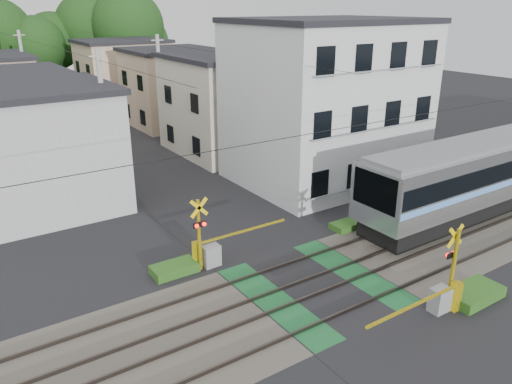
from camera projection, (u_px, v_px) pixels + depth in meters
ground at (316, 286)px, 18.84m from camera, size 120.00×120.00×0.00m
track_bed at (316, 285)px, 18.82m from camera, size 120.00×120.00×0.14m
crossing_signal_near at (444, 293)px, 17.09m from camera, size 4.74×0.65×3.09m
crossing_signal_far at (208, 250)px, 20.08m from camera, size 4.74×0.65×3.09m
apartment_block at (326, 102)px, 28.99m from camera, size 10.20×8.36×9.30m
houses_row at (100, 98)px, 37.98m from camera, size 22.07×31.35×6.80m
tree_hill at (26, 45)px, 54.43m from camera, size 40.00×13.54×11.72m
catenary at (430, 166)px, 20.67m from camera, size 60.00×5.04×7.00m
utility_poles at (93, 94)px, 34.74m from camera, size 7.90×42.00×8.00m
pedestrian at (100, 115)px, 43.82m from camera, size 0.71×0.57×1.70m
weed_patches at (352, 270)px, 19.61m from camera, size 10.25×8.80×0.40m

